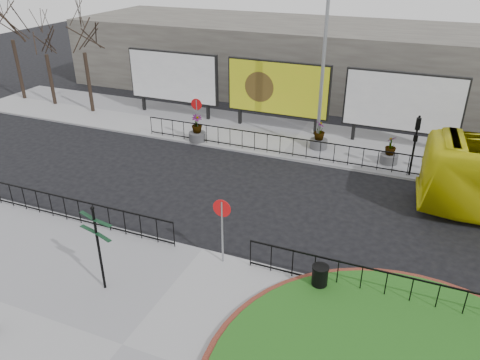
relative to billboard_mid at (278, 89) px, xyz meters
The scene contains 22 objects.
ground 13.31m from the billboard_mid, 83.40° to the right, with size 90.00×90.00×0.00m, color black.
pavement_near 18.21m from the billboard_mid, 85.23° to the right, with size 30.00×10.00×0.12m, color gray.
pavement_far 3.10m from the billboard_mid, 32.94° to the right, with size 44.00×6.00×0.12m, color gray.
railing_near_left 14.15m from the billboard_mid, 108.73° to the right, with size 10.00×0.10×1.10m, color black, non-canonical shape.
railing_near_right 15.62m from the billboard_mid, 58.92° to the right, with size 9.00×0.10×1.10m, color black, non-canonical shape.
railing_far 4.84m from the billboard_mid, 55.75° to the right, with size 18.00×0.10×1.10m, color black, non-canonical shape.
speed_sign_far 5.04m from the billboard_mid, 134.46° to the right, with size 0.64×0.07×2.47m.
speed_sign_near 13.62m from the billboard_mid, 79.41° to the right, with size 0.64×0.07×2.47m.
billboard_left 7.00m from the billboard_mid, behind, with size 6.20×0.31×4.10m.
billboard_mid is the anchor object (origin of this frame).
billboard_right 7.00m from the billboard_mid, ahead, with size 6.20×0.31×4.10m.
lamp_post 4.23m from the billboard_mid, 33.25° to the right, with size 0.74×0.18×9.23m.
signal_pole_a 8.80m from the billboard_mid, 24.42° to the right, with size 0.22×0.26×3.00m.
tree_left 12.63m from the billboard_mid, behind, with size 2.00×2.00×7.00m, color #2D2119, non-canonical shape.
tree_mid 16.05m from the billboard_mid, behind, with size 2.00×2.00×6.20m, color #2D2119, non-canonical shape.
tree_far 19.07m from the billboard_mid, behind, with size 2.00×2.00×7.50m, color #2D2119, non-canonical shape.
building_backdrop 9.15m from the billboard_mid, 80.57° to the left, with size 40.00×10.00×5.00m, color slate.
fingerpost_sign 16.16m from the billboard_mid, 91.65° to the right, with size 1.42×0.58×3.05m.
litter_bin 14.98m from the billboard_mid, 66.15° to the right, with size 0.55×0.55×0.91m.
planter_a 5.37m from the billboard_mid, 134.70° to the right, with size 0.95×0.95×1.54m.
planter_b 4.12m from the billboard_mid, 32.53° to the right, with size 0.95×0.95×1.54m.
planter_c 7.60m from the billboard_mid, 20.20° to the right, with size 0.89×0.89×1.43m.
Camera 1 is at (6.71, -12.60, 10.11)m, focal length 35.00 mm.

